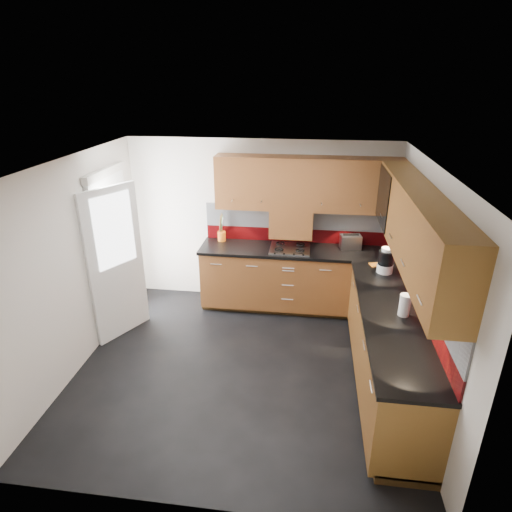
# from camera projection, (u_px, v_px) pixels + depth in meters

# --- Properties ---
(room) EXTENTS (4.00, 3.80, 2.64)m
(room) POSITION_uv_depth(u_px,v_px,m) (240.00, 251.00, 4.47)
(room) COLOR black
(base_cabinets) EXTENTS (2.70, 3.20, 0.95)m
(base_cabinets) POSITION_uv_depth(u_px,v_px,m) (334.00, 311.00, 5.42)
(base_cabinets) COLOR #5C3414
(base_cabinets) RESTS_ON room
(countertop) EXTENTS (2.72, 3.22, 0.04)m
(countertop) POSITION_uv_depth(u_px,v_px,m) (336.00, 277.00, 5.22)
(countertop) COLOR black
(countertop) RESTS_ON base_cabinets
(backsplash) EXTENTS (2.70, 3.20, 0.54)m
(backsplash) POSITION_uv_depth(u_px,v_px,m) (355.00, 249.00, 5.28)
(backsplash) COLOR #6B090C
(backsplash) RESTS_ON countertop
(upper_cabinets) EXTENTS (2.50, 3.20, 0.72)m
(upper_cabinets) POSITION_uv_depth(u_px,v_px,m) (357.00, 203.00, 4.90)
(upper_cabinets) COLOR #5C3414
(upper_cabinets) RESTS_ON room
(extractor_hood) EXTENTS (0.60, 0.33, 0.40)m
(extractor_hood) POSITION_uv_depth(u_px,v_px,m) (291.00, 223.00, 6.00)
(extractor_hood) COLOR #5C3414
(extractor_hood) RESTS_ON room
(glass_cabinet) EXTENTS (0.32, 0.80, 0.66)m
(glass_cabinet) POSITION_uv_depth(u_px,v_px,m) (396.00, 196.00, 5.10)
(glass_cabinet) COLOR black
(glass_cabinet) RESTS_ON room
(back_door) EXTENTS (0.42, 1.19, 2.04)m
(back_door) POSITION_uv_depth(u_px,v_px,m) (115.00, 255.00, 5.55)
(back_door) COLOR white
(back_door) RESTS_ON room
(gas_hob) EXTENTS (0.56, 0.49, 0.04)m
(gas_hob) POSITION_uv_depth(u_px,v_px,m) (290.00, 249.00, 5.97)
(gas_hob) COLOR silver
(gas_hob) RESTS_ON countertop
(utensil_pot) EXTENTS (0.12, 0.12, 0.42)m
(utensil_pot) POSITION_uv_depth(u_px,v_px,m) (222.00, 235.00, 6.26)
(utensil_pot) COLOR #D26513
(utensil_pot) RESTS_ON countertop
(toaster) EXTENTS (0.30, 0.21, 0.21)m
(toaster) POSITION_uv_depth(u_px,v_px,m) (350.00, 242.00, 5.98)
(toaster) COLOR silver
(toaster) RESTS_ON countertop
(food_processor) EXTENTS (0.19, 0.19, 0.32)m
(food_processor) POSITION_uv_depth(u_px,v_px,m) (386.00, 261.00, 5.24)
(food_processor) COLOR white
(food_processor) RESTS_ON countertop
(paper_towel) EXTENTS (0.13, 0.13, 0.23)m
(paper_towel) POSITION_uv_depth(u_px,v_px,m) (405.00, 305.00, 4.31)
(paper_towel) COLOR white
(paper_towel) RESTS_ON countertop
(orange_cloth) EXTENTS (0.15, 0.14, 0.01)m
(orange_cloth) POSITION_uv_depth(u_px,v_px,m) (375.00, 265.00, 5.49)
(orange_cloth) COLOR orange
(orange_cloth) RESTS_ON countertop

